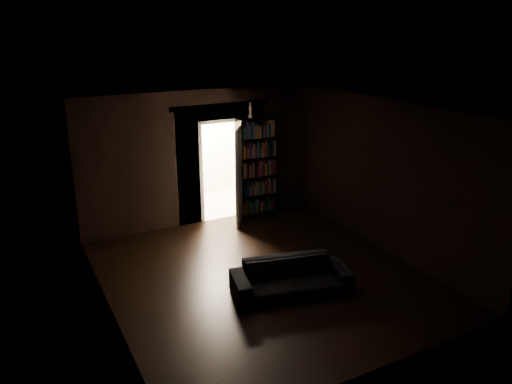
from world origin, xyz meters
TOP-DOWN VIEW (x-y plane):
  - ground at (0.00, 0.00)m, footprint 5.50×5.50m
  - room_walls at (-0.01, 1.07)m, footprint 5.02×5.61m
  - kitchen_alcove at (0.50, 3.87)m, footprint 2.20×1.80m
  - sofa at (0.12, -0.69)m, footprint 1.98×1.20m
  - bookshelf at (1.25, 2.59)m, footprint 0.95×0.58m
  - refrigerator at (0.06, 4.03)m, footprint 0.78×0.72m
  - door at (0.73, 2.38)m, footprint 0.52×0.73m
  - figurine at (1.06, 2.51)m, footprint 0.10×0.10m
  - bottles at (-0.03, 3.99)m, footprint 0.65×0.22m

SIDE VIEW (x-z plane):
  - ground at x=0.00m, z-range 0.00..0.00m
  - sofa at x=0.12m, z-range 0.00..0.71m
  - refrigerator at x=0.06m, z-range 0.00..1.65m
  - door at x=0.73m, z-range 0.00..2.05m
  - bookshelf at x=1.25m, z-range 0.00..2.20m
  - kitchen_alcove at x=0.50m, z-range -0.09..2.51m
  - room_walls at x=-0.01m, z-range 0.26..3.10m
  - bottles at x=-0.03m, z-range 1.65..1.91m
  - figurine at x=1.06m, z-range 2.20..2.50m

